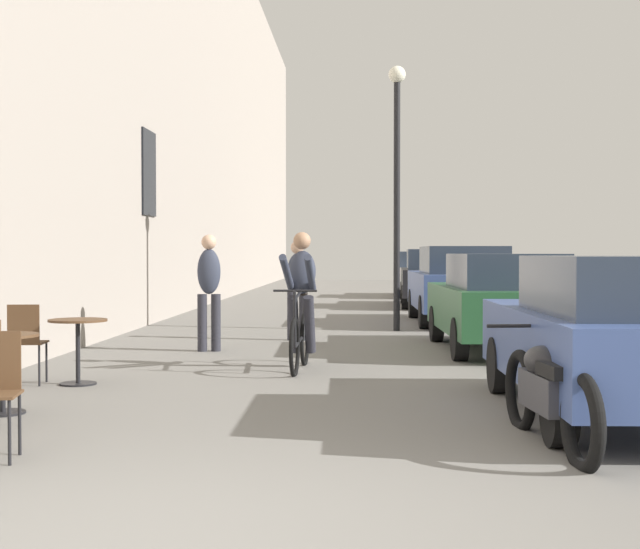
% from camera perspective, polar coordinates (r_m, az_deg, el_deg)
% --- Properties ---
extents(ground_plane, '(88.00, 88.00, 0.00)m').
position_cam_1_polar(ground_plane, '(4.82, -10.20, -16.17)').
color(ground_plane, slate).
extents(building_facade_left, '(0.54, 68.00, 12.03)m').
position_cam_1_polar(building_facade_left, '(19.55, -11.19, 14.83)').
color(building_facade_left, gray).
rests_on(building_facade_left, ground_plane).
extents(cafe_table_mid, '(0.64, 0.64, 0.72)m').
position_cam_1_polar(cafe_table_mid, '(8.73, -19.16, -4.82)').
color(cafe_table_mid, black).
rests_on(cafe_table_mid, ground_plane).
extents(cafe_table_far, '(0.64, 0.64, 0.72)m').
position_cam_1_polar(cafe_table_far, '(10.41, -14.84, -3.80)').
color(cafe_table_far, black).
rests_on(cafe_table_far, ground_plane).
extents(cafe_chair_far_toward_street, '(0.42, 0.42, 0.89)m').
position_cam_1_polar(cafe_chair_far_toward_street, '(10.52, -17.83, -3.79)').
color(cafe_chair_far_toward_street, black).
rests_on(cafe_chair_far_toward_street, ground_plane).
extents(cyclist_on_bicycle, '(0.52, 1.76, 1.74)m').
position_cam_1_polar(cyclist_on_bicycle, '(11.42, -1.19, -1.85)').
color(cyclist_on_bicycle, black).
rests_on(cyclist_on_bicycle, ground_plane).
extents(pedestrian_near, '(0.38, 0.29, 1.72)m').
position_cam_1_polar(pedestrian_near, '(13.53, -6.93, -0.69)').
color(pedestrian_near, '#26262D').
rests_on(pedestrian_near, ground_plane).
extents(pedestrian_mid, '(0.36, 0.28, 1.65)m').
position_cam_1_polar(pedestrian_mid, '(15.13, -1.42, -0.61)').
color(pedestrian_mid, '#26262D').
rests_on(pedestrian_mid, ground_plane).
extents(street_lamp, '(0.32, 0.32, 4.90)m').
position_cam_1_polar(street_lamp, '(17.11, 4.81, 6.92)').
color(street_lamp, black).
rests_on(street_lamp, ground_plane).
extents(parked_car_nearest, '(1.74, 4.02, 1.42)m').
position_cam_1_polar(parked_car_nearest, '(8.40, 17.85, -3.57)').
color(parked_car_nearest, '#384C84').
rests_on(parked_car_nearest, ground_plane).
extents(parked_car_second, '(1.81, 4.09, 1.44)m').
position_cam_1_polar(parked_car_second, '(13.72, 11.13, -1.61)').
color(parked_car_second, '#23512D').
rests_on(parked_car_second, ground_plane).
extents(parked_car_third, '(1.92, 4.45, 1.58)m').
position_cam_1_polar(parked_car_third, '(18.94, 8.71, -0.57)').
color(parked_car_third, '#384C84').
rests_on(parked_car_third, ground_plane).
extents(parked_car_fourth, '(1.95, 4.39, 1.54)m').
position_cam_1_polar(parked_car_fourth, '(24.80, 7.18, -0.15)').
color(parked_car_fourth, black).
rests_on(parked_car_fourth, ground_plane).
extents(parked_car_fifth, '(1.90, 4.25, 1.49)m').
position_cam_1_polar(parked_car_fifth, '(30.43, 6.34, 0.08)').
color(parked_car_fifth, beige).
rests_on(parked_car_fifth, ground_plane).
extents(parked_motorcycle, '(0.62, 2.14, 0.92)m').
position_cam_1_polar(parked_motorcycle, '(7.14, 14.06, -7.10)').
color(parked_motorcycle, black).
rests_on(parked_motorcycle, ground_plane).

